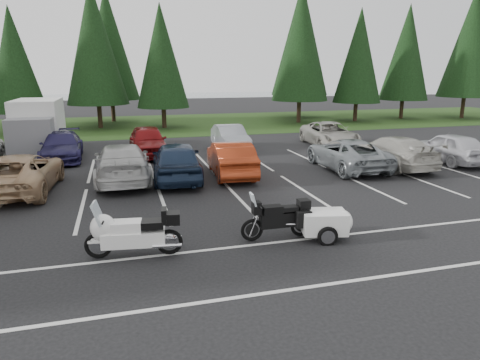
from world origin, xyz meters
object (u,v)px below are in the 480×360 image
object	(u,v)px
car_far_1	(62,146)
car_far_3	(230,138)
car_near_6	(347,154)
car_near_5	(231,158)
car_near_4	(177,161)
touring_motorcycle	(133,229)
car_near_2	(21,173)
car_near_8	(449,147)
cargo_trailer	(324,225)
car_near_7	(392,152)
car_far_4	(330,134)
car_far_2	(148,141)
car_near_3	(122,162)
adventure_motorcycle	(277,215)
box_truck	(36,127)

from	to	relation	value
car_far_1	car_far_3	world-z (taller)	car_far_3
car_near_6	car_near_5	bearing A→B (deg)	-0.74
car_near_4	touring_motorcycle	world-z (taller)	car_near_4
car_near_5	car_near_6	bearing A→B (deg)	-177.44
car_near_2	touring_motorcycle	xyz separation A→B (m)	(3.89, -7.21, -0.00)
car_near_2	car_near_6	world-z (taller)	car_near_2
car_near_8	cargo_trailer	world-z (taller)	car_near_8
car_near_2	car_near_7	distance (m)	16.20
car_far_4	car_far_3	bearing A→B (deg)	-178.93
car_near_2	car_near_7	xyz separation A→B (m)	(16.20, 0.02, 0.01)
car_far_1	car_far_4	world-z (taller)	car_far_4
car_far_1	car_far_2	world-z (taller)	car_far_2
car_near_7	cargo_trailer	bearing A→B (deg)	43.94
car_near_3	car_far_1	world-z (taller)	car_near_3
car_near_4	car_near_5	distance (m)	2.40
car_near_7	car_near_4	bearing A→B (deg)	-3.00
car_far_2	car_far_4	bearing A→B (deg)	-0.38
car_near_5	car_far_3	world-z (taller)	car_near_5
adventure_motorcycle	box_truck	bearing A→B (deg)	119.42
box_truck	car_far_3	distance (m)	10.90
car_near_5	car_far_2	world-z (taller)	car_far_2
car_near_3	car_near_8	distance (m)	15.88
car_far_4	car_near_4	bearing A→B (deg)	-143.90
cargo_trailer	car_far_2	bearing A→B (deg)	118.45
car_near_4	car_far_2	bearing A→B (deg)	-77.76
car_near_3	car_near_4	distance (m)	2.26
car_near_8	car_near_6	bearing A→B (deg)	0.20
car_near_5	cargo_trailer	size ratio (longest dim) A/B	2.67
touring_motorcycle	cargo_trailer	distance (m)	5.05
car_near_4	car_near_5	bearing A→B (deg)	-171.70
car_near_6	car_far_1	xyz separation A→B (m)	(-13.13, 5.90, -0.01)
car_far_1	touring_motorcycle	distance (m)	13.69
car_far_4	touring_motorcycle	size ratio (longest dim) A/B	2.00
car_near_4	cargo_trailer	size ratio (longest dim) A/B	2.82
car_far_3	cargo_trailer	xyz separation A→B (m)	(-0.98, -14.05, -0.31)
box_truck	car_near_7	bearing A→B (deg)	-26.96
car_near_5	car_near_6	world-z (taller)	car_near_5
car_near_7	car_near_6	bearing A→B (deg)	-6.68
car_near_3	car_near_5	distance (m)	4.61
car_near_4	car_far_2	distance (m)	5.85
car_near_6	car_near_8	bearing A→B (deg)	-179.20
car_near_3	car_near_6	size ratio (longest dim) A/B	1.05
box_truck	car_far_4	size ratio (longest dim) A/B	1.07
touring_motorcycle	car_far_1	bearing A→B (deg)	110.96
car_near_8	adventure_motorcycle	world-z (taller)	car_near_8
box_truck	car_near_3	world-z (taller)	box_truck
cargo_trailer	adventure_motorcycle	bearing A→B (deg)	176.50
car_near_6	car_far_3	size ratio (longest dim) A/B	1.19
car_near_2	car_near_3	world-z (taller)	car_near_3
car_near_5	car_near_6	distance (m)	5.57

